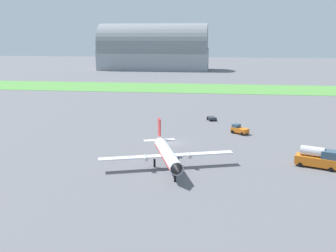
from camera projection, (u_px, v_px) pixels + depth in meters
The scene contains 7 objects.
ground_plane at pixel (172, 143), 75.95m from camera, with size 600.00×600.00×0.00m, color slate.
grass_taxiway_strip at pixel (196, 88), 153.26m from camera, with size 360.00×28.00×0.08m, color #549342.
airplane_foreground_turboprop at pixel (167, 154), 61.04m from camera, with size 20.63×17.84×6.38m.
pushback_tug_near_gate at pixel (239, 129), 82.66m from camera, with size 3.91×3.70×1.95m.
fuel_truck_midfield at pixel (318, 158), 61.41m from camera, with size 6.92×4.69×3.29m.
baggage_cart_by_runway at pixel (212, 118), 95.50m from camera, with size 2.56×2.88×0.90m.
hangar_distant at pixel (154, 49), 233.07m from camera, with size 65.02×24.35×27.03m.
Camera 1 is at (8.70, -72.72, 20.39)m, focal length 41.81 mm.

